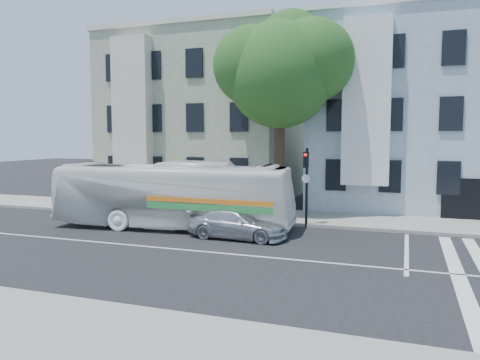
% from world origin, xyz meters
% --- Properties ---
extents(ground, '(120.00, 120.00, 0.00)m').
position_xyz_m(ground, '(0.00, 0.00, 0.00)').
color(ground, black).
rests_on(ground, ground).
extents(sidewalk_far, '(80.00, 4.00, 0.15)m').
position_xyz_m(sidewalk_far, '(0.00, 8.00, 0.07)').
color(sidewalk_far, gray).
rests_on(sidewalk_far, ground).
extents(sidewalk_near, '(80.00, 4.00, 0.15)m').
position_xyz_m(sidewalk_near, '(0.00, -8.00, 0.07)').
color(sidewalk_near, gray).
rests_on(sidewalk_near, ground).
extents(building_left, '(12.00, 10.00, 11.00)m').
position_xyz_m(building_left, '(-7.00, 15.00, 5.50)').
color(building_left, gray).
rests_on(building_left, ground).
extents(building_right, '(12.00, 10.00, 11.00)m').
position_xyz_m(building_right, '(7.00, 15.00, 5.50)').
color(building_right, '#919FAD').
rests_on(building_right, ground).
extents(street_tree, '(7.30, 5.90, 11.10)m').
position_xyz_m(street_tree, '(0.06, 8.74, 7.83)').
color(street_tree, '#2D2116').
rests_on(street_tree, ground).
extents(bus, '(3.75, 11.42, 3.12)m').
position_xyz_m(bus, '(-3.78, 3.62, 1.56)').
color(bus, white).
rests_on(bus, ground).
extents(sedan, '(1.91, 4.30, 1.23)m').
position_xyz_m(sedan, '(-0.21, 2.60, 0.61)').
color(sedan, silver).
rests_on(sedan, ground).
extents(hedge, '(8.16, 4.08, 0.70)m').
position_xyz_m(hedge, '(-4.60, 6.30, 0.50)').
color(hedge, '#265A1D').
rests_on(hedge, sidewalk_far).
extents(traffic_signal, '(0.38, 0.51, 3.74)m').
position_xyz_m(traffic_signal, '(2.00, 5.94, 2.41)').
color(traffic_signal, black).
rests_on(traffic_signal, ground).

